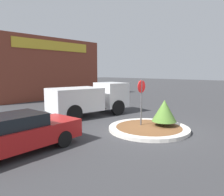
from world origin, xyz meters
TOP-DOWN VIEW (x-y plane):
  - ground_plane at (0.00, 0.00)m, footprint 120.00×120.00m
  - traffic_island at (0.00, 0.00)m, footprint 3.86×3.86m
  - stop_sign at (0.05, 0.49)m, footprint 0.62×0.07m
  - island_shrub at (0.67, -0.45)m, footprint 1.20×1.20m
  - utility_truck at (0.43, 4.68)m, footprint 5.36×2.99m
  - storefront_building at (3.67, 16.28)m, footprint 11.93×6.07m
  - parked_sedan_red at (-5.60, 1.87)m, footprint 4.54×1.90m

SIDE VIEW (x-z plane):
  - ground_plane at x=0.00m, z-range 0.00..0.00m
  - traffic_island at x=0.00m, z-range 0.00..0.17m
  - parked_sedan_red at x=-5.60m, z-range 0.02..1.40m
  - island_shrub at x=0.67m, z-range 0.28..1.56m
  - utility_truck at x=0.43m, z-range 0.11..2.16m
  - stop_sign at x=0.05m, z-range 0.44..2.86m
  - storefront_building at x=3.67m, z-range 0.00..6.11m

